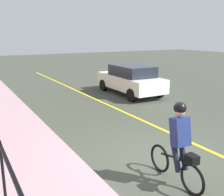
# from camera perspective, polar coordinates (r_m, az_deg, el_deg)

# --- Properties ---
(ground_plane) EXTENTS (80.00, 80.00, 0.00)m
(ground_plane) POSITION_cam_1_polar(r_m,az_deg,el_deg) (7.09, 9.57, -12.94)
(ground_plane) COLOR #3F4338
(lane_line_centre) EXTENTS (36.00, 0.12, 0.01)m
(lane_line_centre) POSITION_cam_1_polar(r_m,az_deg,el_deg) (8.13, 18.41, -9.88)
(lane_line_centre) COLOR yellow
(lane_line_centre) RESTS_ON ground
(sidewalk) EXTENTS (40.00, 3.20, 0.15)m
(sidewalk) POSITION_cam_1_polar(r_m,az_deg,el_deg) (5.75, -19.22, -19.45)
(sidewalk) COLOR #A98C96
(sidewalk) RESTS_ON ground
(cyclist_lead) EXTENTS (1.71, 0.38, 1.83)m
(cyclist_lead) POSITION_cam_1_polar(r_m,az_deg,el_deg) (5.72, 14.35, -9.79)
(cyclist_lead) COLOR black
(cyclist_lead) RESTS_ON ground
(patrol_sedan) EXTENTS (4.45, 2.02, 1.58)m
(patrol_sedan) POSITION_cam_1_polar(r_m,az_deg,el_deg) (14.21, 4.03, 4.12)
(patrol_sedan) COLOR white
(patrol_sedan) RESTS_ON ground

